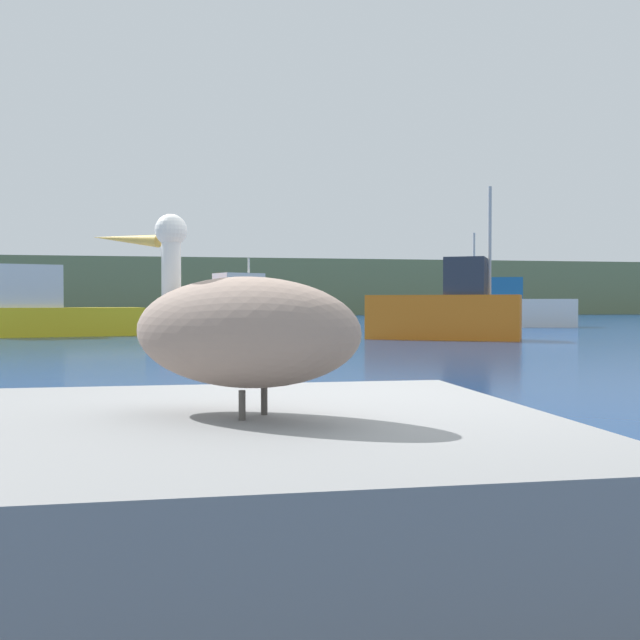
% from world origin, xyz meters
% --- Properties ---
extents(ground_plane, '(260.00, 260.00, 0.00)m').
position_xyz_m(ground_plane, '(0.00, 0.00, 0.00)').
color(ground_plane, navy).
extents(hillside_backdrop, '(140.00, 16.95, 6.09)m').
position_xyz_m(hillside_backdrop, '(0.00, 81.33, 3.04)').
color(hillside_backdrop, '#6B7A51').
rests_on(hillside_backdrop, ground).
extents(pier_dock, '(2.76, 2.66, 0.68)m').
position_xyz_m(pier_dock, '(-0.84, -0.79, 0.34)').
color(pier_dock, gray).
rests_on(pier_dock, ground).
extents(pelican, '(1.32, 1.12, 0.92)m').
position_xyz_m(pelican, '(-0.85, -0.79, 1.06)').
color(pelican, gray).
rests_on(pelican, pier_dock).
extents(fishing_boat_yellow, '(7.26, 3.92, 4.91)m').
position_xyz_m(fishing_boat_yellow, '(-6.52, 24.12, 0.95)').
color(fishing_boat_yellow, yellow).
rests_on(fishing_boat_yellow, ground).
extents(fishing_boat_orange, '(5.18, 3.79, 5.01)m').
position_xyz_m(fishing_boat_orange, '(7.40, 19.06, 0.96)').
color(fishing_boat_orange, orange).
rests_on(fishing_boat_orange, ground).
extents(fishing_boat_white, '(6.59, 3.94, 4.88)m').
position_xyz_m(fishing_boat_white, '(15.27, 31.31, 0.95)').
color(fishing_boat_white, white).
rests_on(fishing_boat_white, ground).
extents(fishing_boat_red, '(6.25, 4.34, 3.67)m').
position_xyz_m(fishing_boat_red, '(0.90, 34.86, 1.03)').
color(fishing_boat_red, red).
rests_on(fishing_boat_red, ground).
extents(mooring_buoy, '(0.79, 0.79, 0.79)m').
position_xyz_m(mooring_buoy, '(0.13, 8.65, 0.40)').
color(mooring_buoy, yellow).
rests_on(mooring_buoy, ground).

